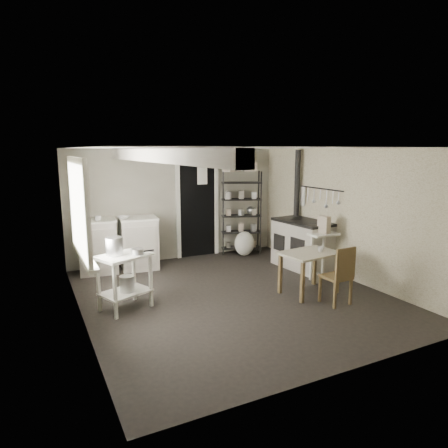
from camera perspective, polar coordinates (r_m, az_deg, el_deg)
name	(u,v)px	position (r m, az deg, el deg)	size (l,w,h in m)	color
floor	(232,295)	(6.45, 1.21, -10.10)	(5.00, 5.00, 0.00)	black
ceiling	(233,148)	(6.03, 1.29, 10.80)	(5.00, 5.00, 0.00)	silver
wall_back	(177,204)	(8.40, -6.70, 2.79)	(4.50, 0.02, 2.30)	#A19D89
wall_front	(350,265)	(4.15, 17.59, -5.67)	(4.50, 0.02, 2.30)	#A19D89
wall_left	(79,238)	(5.48, -20.07, -1.91)	(0.02, 5.00, 2.30)	#A19D89
wall_right	(344,214)	(7.44, 16.79, 1.41)	(0.02, 5.00, 2.30)	#A19D89
window	(77,209)	(5.62, -20.23, 2.00)	(0.12, 1.76, 1.28)	white
doorway	(198,210)	(8.56, -3.78, 1.97)	(0.96, 0.10, 2.08)	white
ceiling_beam	(155,155)	(5.58, -9.86, 9.65)	(0.18, 5.00, 0.18)	white
wallpaper_panel	(344,214)	(7.43, 16.74, 1.41)	(0.01, 5.00, 2.30)	beige
utensil_rail	(320,189)	(7.79, 13.61, 4.93)	(0.06, 1.20, 0.44)	silver
prep_table	(125,282)	(5.96, -13.95, -8.09)	(0.71, 0.51, 0.81)	white
stockpot	(114,246)	(5.82, -15.41, -3.08)	(0.24, 0.24, 0.25)	silver
saucepan	(137,252)	(5.79, -12.28, -3.93)	(0.18, 0.18, 0.10)	silver
bucket	(127,284)	(5.94, -13.68, -8.28)	(0.21, 0.21, 0.23)	silver
base_cabinets	(119,246)	(7.88, -14.80, -3.11)	(1.53, 0.65, 1.00)	beige
mixing_bowl	(123,221)	(7.72, -14.17, 0.39)	(0.27, 0.27, 0.07)	silver
counter_cup	(98,223)	(7.58, -17.52, 0.14)	(0.12, 0.12, 0.10)	silver
shelf_rack	(241,211)	(8.79, 2.46, 1.88)	(0.86, 0.34, 1.82)	black
shelf_jar	(227,192)	(8.64, 0.44, 4.59)	(0.09, 0.10, 0.21)	silver
storage_box_a	(232,163)	(8.52, 1.10, 8.78)	(0.30, 0.26, 0.20)	beige
storage_box_b	(249,163)	(8.79, 3.64, 8.68)	(0.29, 0.27, 0.19)	beige
stove	(303,246)	(7.90, 11.18, -3.07)	(0.66, 1.19, 0.94)	beige
stovepipe	(297,184)	(8.22, 10.40, 5.61)	(0.11, 0.11, 1.43)	black
side_ledge	(323,255)	(7.35, 13.90, -4.29)	(0.54, 0.29, 0.82)	white
oats_box	(324,223)	(7.24, 14.11, 0.18)	(0.12, 0.20, 0.31)	beige
work_table	(309,270)	(6.55, 12.04, -6.48)	(0.89, 0.62, 0.68)	beige
table_cup	(321,244)	(6.49, 13.66, -2.82)	(0.10, 0.10, 0.09)	silver
chair	(336,272)	(6.19, 15.72, -6.65)	(0.37, 0.39, 0.89)	brown
flour_sack	(244,245)	(8.70, 2.95, -2.98)	(0.44, 0.38, 0.53)	white
floor_crock	(317,278)	(7.18, 13.15, -7.55)	(0.13, 0.13, 0.16)	silver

